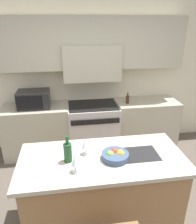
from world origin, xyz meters
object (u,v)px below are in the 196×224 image
Objects in this scene: wine_bottle at (68,152)px; wine_glass_far at (85,144)px; wine_glass_near at (75,161)px; fruit_bowl at (115,155)px; range_stove at (93,127)px; microwave at (34,99)px; oil_bottle_on_counter at (127,99)px.

wine_bottle reaches higher than wine_glass_far.
wine_glass_near is 0.63× the size of fruit_bowl.
range_stove is at bearing 74.05° from wine_bottle.
fruit_bowl is (0.31, -0.14, -0.09)m from wine_glass_far.
wine_glass_near is 0.47m from fruit_bowl.
wine_glass_near is 0.32m from wine_glass_far.
microwave is 1.75m from wine_glass_far.
wine_bottle is 1.61× the size of wine_glass_near.
microwave is 1.82× the size of fruit_bowl.
wine_bottle is 1.50× the size of oil_bottle_on_counter.
microwave is at bearing 114.97° from wine_glass_far.
wine_glass_near and oil_bottle_on_counter have the same top height.
oil_bottle_on_counter is (1.04, 1.83, -0.06)m from wine_glass_near.
microwave is 1.79× the size of wine_bottle.
fruit_bowl is at bearing -3.74° from wine_bottle.
microwave is at bearing 178.96° from range_stove.
fruit_bowl is at bearing -23.98° from wine_glass_far.
wine_bottle is 0.22m from wine_glass_far.
wine_glass_far and oil_bottle_on_counter have the same top height.
wine_bottle is 1.02× the size of fruit_bowl.
fruit_bowl is at bearing 19.75° from wine_glass_near.
oil_bottle_on_counter is at bearing 60.34° from wine_glass_near.
wine_bottle reaches higher than wine_glass_near.
wine_glass_near is 2.10m from oil_bottle_on_counter.
wine_glass_far is (-0.28, -1.57, 0.61)m from range_stove.
wine_glass_near is (-0.41, -1.86, 0.61)m from range_stove.
range_stove is 0.84m from oil_bottle_on_counter.
fruit_bowl is at bearing -109.88° from oil_bottle_on_counter.
microwave reaches higher than wine_glass_far.
wine_glass_far is at bearing 66.81° from wine_glass_near.
fruit_bowl is (0.44, 0.16, -0.09)m from wine_glass_near.
range_stove is 1.71m from wine_glass_far.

